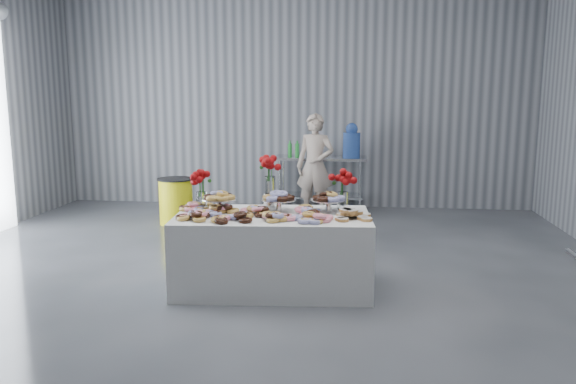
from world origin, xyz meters
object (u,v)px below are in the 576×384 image
object	(u,v)px
display_table	(273,251)
water_jug	(352,142)
person	(315,166)
trash_barrel	(176,201)
prep_table	(321,173)

from	to	relation	value
display_table	water_jug	distance (m)	4.00
person	trash_barrel	xyz separation A→B (m)	(-2.03, -0.64, -0.47)
person	display_table	bearing A→B (deg)	-79.83
display_table	water_jug	size ratio (longest dim) A/B	3.43
prep_table	person	distance (m)	0.61
water_jug	person	bearing A→B (deg)	-133.55
person	water_jug	bearing A→B (deg)	59.92
display_table	trash_barrel	xyz separation A→B (m)	(-1.84, 2.63, -0.03)
person	prep_table	bearing A→B (deg)	98.37
water_jug	trash_barrel	bearing A→B (deg)	-154.61
display_table	person	size ratio (longest dim) A/B	1.17
water_jug	display_table	bearing A→B (deg)	-100.88
trash_barrel	water_jug	bearing A→B (deg)	25.39
display_table	prep_table	bearing A→B (deg)	86.43
prep_table	trash_barrel	xyz separation A→B (m)	(-2.08, -1.23, -0.28)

